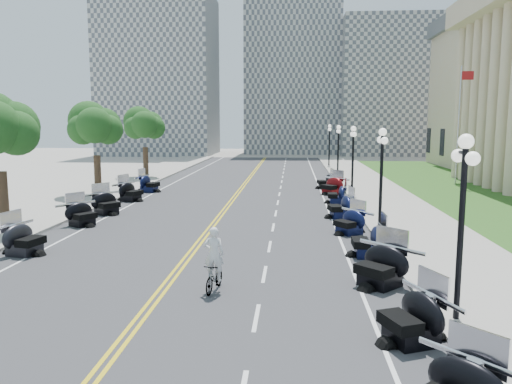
{
  "coord_description": "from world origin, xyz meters",
  "views": [
    {
      "loc": [
        4.16,
        -21.2,
        5.4
      ],
      "look_at": [
        2.39,
        2.88,
        2.0
      ],
      "focal_mm": 35.0,
      "sensor_mm": 36.0,
      "label": 1
    }
  ],
  "objects": [
    {
      "name": "ground",
      "position": [
        0.0,
        0.0,
        0.0
      ],
      "size": [
        160.0,
        160.0,
        0.0
      ],
      "primitive_type": "plane",
      "color": "gray"
    },
    {
      "name": "road",
      "position": [
        0.0,
        10.0,
        0.0
      ],
      "size": [
        16.0,
        90.0,
        0.01
      ],
      "primitive_type": "cube",
      "color": "#333335",
      "rests_on": "ground"
    },
    {
      "name": "centerline_yellow_a",
      "position": [
        -0.12,
        10.0,
        0.01
      ],
      "size": [
        0.12,
        90.0,
        0.0
      ],
      "primitive_type": "cube",
      "color": "yellow",
      "rests_on": "road"
    },
    {
      "name": "centerline_yellow_b",
      "position": [
        0.12,
        10.0,
        0.01
      ],
      "size": [
        0.12,
        90.0,
        0.0
      ],
      "primitive_type": "cube",
      "color": "yellow",
      "rests_on": "road"
    },
    {
      "name": "edge_line_north",
      "position": [
        6.4,
        10.0,
        0.01
      ],
      "size": [
        0.12,
        90.0,
        0.0
      ],
      "primitive_type": "cube",
      "color": "white",
      "rests_on": "road"
    },
    {
      "name": "edge_line_south",
      "position": [
        -6.4,
        10.0,
        0.01
      ],
      "size": [
        0.12,
        90.0,
        0.0
      ],
      "primitive_type": "cube",
      "color": "white",
      "rests_on": "road"
    },
    {
      "name": "lane_dash_4",
      "position": [
        3.2,
        -8.0,
        0.01
      ],
      "size": [
        0.12,
        2.0,
        0.0
      ],
      "primitive_type": "cube",
      "color": "white",
      "rests_on": "road"
    },
    {
      "name": "lane_dash_5",
      "position": [
        3.2,
        -4.0,
        0.01
      ],
      "size": [
        0.12,
        2.0,
        0.0
      ],
      "primitive_type": "cube",
      "color": "white",
      "rests_on": "road"
    },
    {
      "name": "lane_dash_6",
      "position": [
        3.2,
        0.0,
        0.01
      ],
      "size": [
        0.12,
        2.0,
        0.0
      ],
      "primitive_type": "cube",
      "color": "white",
      "rests_on": "road"
    },
    {
      "name": "lane_dash_7",
      "position": [
        3.2,
        4.0,
        0.01
      ],
      "size": [
        0.12,
        2.0,
        0.0
      ],
      "primitive_type": "cube",
      "color": "white",
      "rests_on": "road"
    },
    {
      "name": "lane_dash_8",
      "position": [
        3.2,
        8.0,
        0.01
      ],
      "size": [
        0.12,
        2.0,
        0.0
      ],
      "primitive_type": "cube",
      "color": "white",
      "rests_on": "road"
    },
    {
      "name": "lane_dash_9",
      "position": [
        3.2,
        12.0,
        0.01
      ],
      "size": [
        0.12,
        2.0,
        0.0
      ],
      "primitive_type": "cube",
      "color": "white",
      "rests_on": "road"
    },
    {
      "name": "lane_dash_10",
      "position": [
        3.2,
        16.0,
        0.01
      ],
      "size": [
        0.12,
        2.0,
        0.0
      ],
      "primitive_type": "cube",
      "color": "white",
      "rests_on": "road"
    },
    {
      "name": "lane_dash_11",
      "position": [
        3.2,
        20.0,
        0.01
      ],
      "size": [
        0.12,
        2.0,
        0.0
      ],
      "primitive_type": "cube",
      "color": "white",
      "rests_on": "road"
    },
    {
      "name": "lane_dash_12",
      "position": [
        3.2,
        24.0,
        0.01
      ],
      "size": [
        0.12,
        2.0,
        0.0
      ],
      "primitive_type": "cube",
      "color": "white",
      "rests_on": "road"
    },
    {
      "name": "lane_dash_13",
      "position": [
        3.2,
        28.0,
        0.01
      ],
      "size": [
        0.12,
        2.0,
        0.0
      ],
      "primitive_type": "cube",
      "color": "white",
      "rests_on": "road"
    },
    {
      "name": "lane_dash_14",
      "position": [
        3.2,
        32.0,
        0.01
      ],
      "size": [
        0.12,
        2.0,
        0.0
      ],
      "primitive_type": "cube",
      "color": "white",
      "rests_on": "road"
    },
    {
      "name": "lane_dash_15",
      "position": [
        3.2,
        36.0,
        0.01
      ],
      "size": [
        0.12,
        2.0,
        0.0
      ],
      "primitive_type": "cube",
      "color": "white",
      "rests_on": "road"
    },
    {
      "name": "lane_dash_16",
      "position": [
        3.2,
        40.0,
        0.01
      ],
      "size": [
        0.12,
        2.0,
        0.0
      ],
      "primitive_type": "cube",
      "color": "white",
      "rests_on": "road"
    },
    {
      "name": "lane_dash_17",
      "position": [
        3.2,
        44.0,
        0.01
      ],
      "size": [
        0.12,
        2.0,
        0.0
      ],
      "primitive_type": "cube",
      "color": "white",
      "rests_on": "road"
    },
    {
      "name": "lane_dash_18",
      "position": [
        3.2,
        48.0,
        0.01
      ],
      "size": [
        0.12,
        2.0,
        0.0
      ],
      "primitive_type": "cube",
      "color": "white",
      "rests_on": "road"
    },
    {
      "name": "lane_dash_19",
      "position": [
        3.2,
        52.0,
        0.01
      ],
      "size": [
        0.12,
        2.0,
        0.0
      ],
      "primitive_type": "cube",
      "color": "white",
      "rests_on": "road"
    },
    {
      "name": "sidewalk_north",
      "position": [
        10.5,
        10.0,
        0.07
      ],
      "size": [
        5.0,
        90.0,
        0.15
      ],
      "primitive_type": "cube",
      "color": "#9E9991",
      "rests_on": "ground"
    },
    {
      "name": "sidewalk_south",
      "position": [
        -10.5,
        10.0,
        0.07
      ],
      "size": [
        5.0,
        90.0,
        0.15
      ],
      "primitive_type": "cube",
      "color": "#9E9991",
      "rests_on": "ground"
    },
    {
      "name": "lawn",
      "position": [
        17.5,
        18.0,
        0.05
      ],
      "size": [
        9.0,
        60.0,
        0.1
      ],
      "primitive_type": "cube",
      "color": "#356023",
      "rests_on": "ground"
    },
    {
      "name": "distant_block_a",
      "position": [
        -18.0,
        62.0,
        13.0
      ],
      "size": [
        18.0,
        14.0,
        26.0
      ],
      "primitive_type": "cube",
      "color": "gray",
      "rests_on": "ground"
    },
    {
      "name": "distant_block_b",
      "position": [
        4.0,
        68.0,
        15.0
      ],
      "size": [
        16.0,
        12.0,
        30.0
      ],
      "primitive_type": "cube",
      "color": "gray",
      "rests_on": "ground"
    },
    {
      "name": "distant_block_c",
      "position": [
        22.0,
        65.0,
        11.0
      ],
      "size": [
        20.0,
        14.0,
        22.0
      ],
      "primitive_type": "cube",
      "color": "gray",
      "rests_on": "ground"
    },
    {
      "name": "street_lamp_1",
      "position": [
        8.6,
        -8.0,
        2.6
      ],
      "size": [
        0.5,
        1.2,
        4.9
      ],
      "primitive_type": null,
      "color": "black",
      "rests_on": "sidewalk_north"
    },
    {
      "name": "street_lamp_2",
      "position": [
        8.6,
        4.0,
        2.6
      ],
      "size": [
        0.5,
        1.2,
        4.9
      ],
      "primitive_type": null,
      "color": "black",
      "rests_on": "sidewalk_north"
    },
    {
      "name": "street_lamp_3",
      "position": [
        8.6,
        16.0,
        2.6
      ],
      "size": [
        0.5,
        1.2,
        4.9
      ],
      "primitive_type": null,
      "color": "black",
      "rests_on": "sidewalk_north"
    },
    {
      "name": "street_lamp_4",
      "position": [
        8.6,
        28.0,
        2.6
      ],
      "size": [
        0.5,
        1.2,
        4.9
      ],
      "primitive_type": null,
      "color": "black",
      "rests_on": "sidewalk_north"
    },
    {
      "name": "street_lamp_5",
      "position": [
        8.6,
        40.0,
        2.6
      ],
      "size": [
        0.5,
        1.2,
        4.9
      ],
      "primitive_type": null,
      "color": "black",
      "rests_on": "sidewalk_north"
    },
    {
      "name": "flagpole",
      "position": [
        18.0,
        22.0,
        5.0
      ],
      "size": [
        1.1,
        0.2,
        10.0
      ],
      "primitive_type": null,
      "color": "silver",
      "rests_on": "ground"
    },
    {
      "name": "tree_3",
      "position": [
        -10.0,
        14.0,
        4.75
      ],
      "size": [
        4.8,
        4.8,
        9.2
      ],
      "primitive_type": null,
      "color": "#235619",
      "rests_on": "sidewalk_south"
    },
    {
      "name": "tree_4",
      "position": [
        -10.0,
        26.0,
        4.75
      ],
      "size": [
        4.8,
        4.8,
        9.2
      ],
      "primitive_type": null,
      "color": "#235619",
      "rests_on": "sidewalk_south"
    },
    {
      "name": "motorcycle_n_3",
      "position": [
        7.1,
        -9.3,
        0.72
      ],
      "size": [
        2.67,
        2.67,
        1.43
      ],
      "primitive_type": null,
      "rotation": [
        0.0,
        0.0,
        -1.18
      ],
      "color": "black",
      "rests_on": "road"
    },
    {
      "name": "motorcycle_n_4",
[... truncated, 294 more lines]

